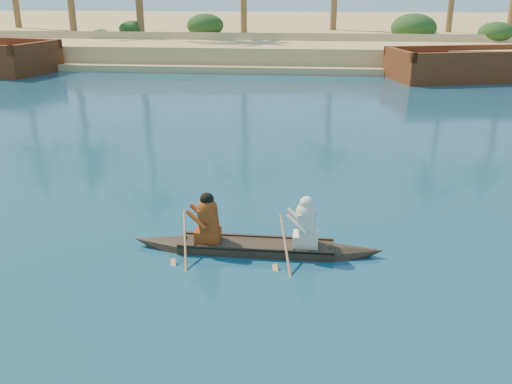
# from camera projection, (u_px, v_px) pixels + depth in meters

# --- Properties ---
(sandy_embankment) EXTENTS (150.00, 51.00, 1.50)m
(sandy_embankment) POSITION_uv_depth(u_px,v_px,m) (225.00, 31.00, 55.11)
(sandy_embankment) COLOR tan
(sandy_embankment) RESTS_ON ground
(shrub_cluster) EXTENTS (100.00, 6.00, 2.40)m
(shrub_cluster) POSITION_uv_depth(u_px,v_px,m) (191.00, 37.00, 40.49)
(shrub_cluster) COLOR #193A15
(shrub_cluster) RESTS_ON ground
(canoe) EXTENTS (4.60, 0.65, 1.27)m
(canoe) POSITION_uv_depth(u_px,v_px,m) (256.00, 239.00, 10.36)
(canoe) COLOR #34291C
(canoe) RESTS_ON ground
(barge_right) EXTENTS (11.63, 6.46, 1.84)m
(barge_right) POSITION_uv_depth(u_px,v_px,m) (496.00, 66.00, 29.99)
(barge_right) COLOR maroon
(barge_right) RESTS_ON ground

